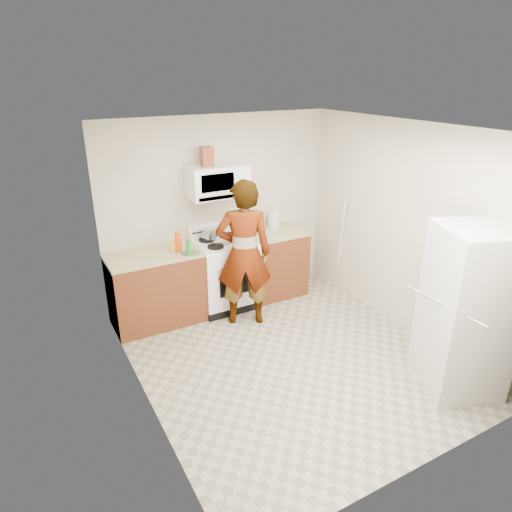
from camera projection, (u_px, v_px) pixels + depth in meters
floor at (290, 357)px, 5.14m from camera, size 3.60×3.60×0.00m
back_wall at (220, 211)px, 6.12m from camera, size 3.20×0.02×2.50m
right_wall at (406, 230)px, 5.38m from camera, size 0.02×3.60×2.50m
cabinet_left at (156, 290)px, 5.71m from camera, size 1.12×0.62×0.90m
counter_left at (153, 255)px, 5.53m from camera, size 1.14×0.64×0.03m
cabinet_right at (274, 264)px, 6.48m from camera, size 0.80×0.62×0.90m
counter_right at (274, 233)px, 6.30m from camera, size 0.82×0.64×0.03m
gas_range at (224, 272)px, 6.11m from camera, size 0.76×0.65×1.13m
microwave at (218, 181)px, 5.75m from camera, size 0.76×0.38×0.40m
person at (244, 254)px, 5.55m from camera, size 0.80×0.68×1.85m
fridge at (467, 311)px, 4.39m from camera, size 0.91×0.91×1.70m
kettle at (274, 220)px, 6.45m from camera, size 0.18×0.18×0.20m
jug at (207, 157)px, 5.57m from camera, size 0.15×0.15×0.24m
saucepan at (209, 234)px, 5.98m from camera, size 0.24×0.24×0.12m
tray at (230, 240)px, 5.91m from camera, size 0.28×0.21×0.05m
bottle_spray at (178, 242)px, 5.54m from camera, size 0.09×0.09×0.26m
bottle_hot_sauce at (173, 246)px, 5.57m from camera, size 0.06×0.06×0.15m
bottle_green_cap at (188, 248)px, 5.46m from camera, size 0.06×0.06×0.18m
pot_lid at (191, 253)px, 5.55m from camera, size 0.30×0.30×0.01m
broom at (340, 243)px, 6.51m from camera, size 0.17×0.28×1.40m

